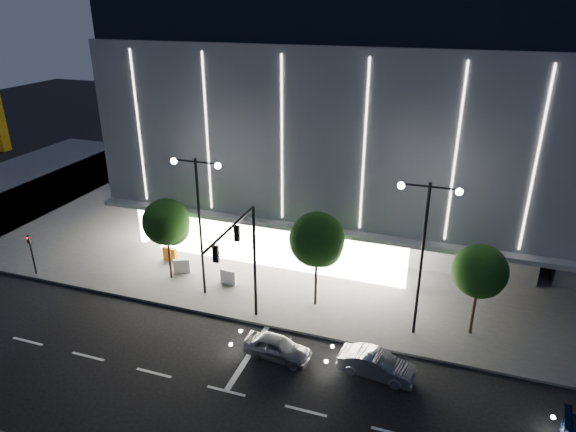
# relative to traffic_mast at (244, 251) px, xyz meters

# --- Properties ---
(ground) EXTENTS (160.00, 160.00, 0.00)m
(ground) POSITION_rel_traffic_mast_xyz_m (-1.00, -3.34, -5.03)
(ground) COLOR black
(ground) RESTS_ON ground
(sidewalk_museum) EXTENTS (70.00, 40.00, 0.15)m
(sidewalk_museum) POSITION_rel_traffic_mast_xyz_m (4.00, 20.66, -4.95)
(sidewalk_museum) COLOR #474747
(sidewalk_museum) RESTS_ON ground
(museum) EXTENTS (30.00, 25.80, 18.00)m
(museum) POSITION_rel_traffic_mast_xyz_m (1.98, 18.97, 4.25)
(museum) COLOR #4C4C51
(museum) RESTS_ON ground
(traffic_mast) EXTENTS (0.33, 5.89, 7.07)m
(traffic_mast) POSITION_rel_traffic_mast_xyz_m (0.00, 0.00, 0.00)
(traffic_mast) COLOR black
(traffic_mast) RESTS_ON ground
(street_lamp_west) EXTENTS (3.16, 0.36, 9.00)m
(street_lamp_west) POSITION_rel_traffic_mast_xyz_m (-4.00, 2.66, 0.93)
(street_lamp_west) COLOR black
(street_lamp_west) RESTS_ON ground
(street_lamp_east) EXTENTS (3.16, 0.36, 9.00)m
(street_lamp_east) POSITION_rel_traffic_mast_xyz_m (9.00, 2.66, 0.93)
(street_lamp_east) COLOR black
(street_lamp_east) RESTS_ON ground
(ped_signal_far) EXTENTS (0.22, 0.24, 3.00)m
(ped_signal_far) POSITION_rel_traffic_mast_xyz_m (-16.00, 1.16, -3.14)
(ped_signal_far) COLOR black
(ped_signal_far) RESTS_ON ground
(tree_left) EXTENTS (3.02, 3.02, 5.72)m
(tree_left) POSITION_rel_traffic_mast_xyz_m (-6.97, 3.68, -0.99)
(tree_left) COLOR black
(tree_left) RESTS_ON ground
(tree_mid) EXTENTS (3.25, 3.25, 6.15)m
(tree_mid) POSITION_rel_traffic_mast_xyz_m (3.03, 3.68, -0.69)
(tree_mid) COLOR black
(tree_mid) RESTS_ON ground
(tree_right) EXTENTS (2.91, 2.91, 5.51)m
(tree_right) POSITION_rel_traffic_mast_xyz_m (12.03, 3.68, -1.14)
(tree_right) COLOR black
(tree_right) RESTS_ON ground
(car_lead) EXTENTS (3.74, 1.79, 1.23)m
(car_lead) POSITION_rel_traffic_mast_xyz_m (2.47, -1.65, -4.41)
(car_lead) COLOR #93949A
(car_lead) RESTS_ON ground
(car_second) EXTENTS (3.96, 1.74, 1.27)m
(car_second) POSITION_rel_traffic_mast_xyz_m (7.61, -1.37, -4.39)
(car_second) COLOR #9C9DA3
(car_second) RESTS_ON ground
(barrier_a) EXTENTS (1.13, 0.42, 1.00)m
(barrier_a) POSITION_rel_traffic_mast_xyz_m (-8.31, 5.72, -4.38)
(barrier_a) COLOR #CC5A0B
(barrier_a) RESTS_ON sidewalk_museum
(barrier_b) EXTENTS (1.11, 0.67, 1.00)m
(barrier_b) POSITION_rel_traffic_mast_xyz_m (-6.65, 4.47, -4.38)
(barrier_b) COLOR #BABABA
(barrier_b) RESTS_ON sidewalk_museum
(barrier_d) EXTENTS (1.11, 0.33, 1.00)m
(barrier_d) POSITION_rel_traffic_mast_xyz_m (-3.03, 4.16, -4.38)
(barrier_d) COLOR white
(barrier_d) RESTS_ON sidewalk_museum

